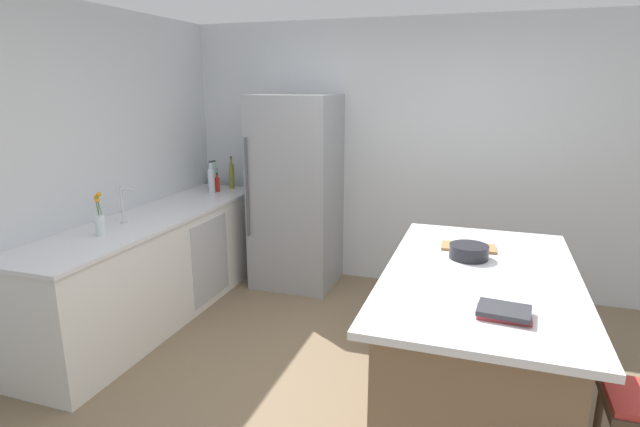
% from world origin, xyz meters
% --- Properties ---
extents(ground_plane, '(7.20, 7.20, 0.00)m').
position_xyz_m(ground_plane, '(0.00, 0.00, 0.00)').
color(ground_plane, '#7A664C').
extents(wall_rear, '(6.00, 0.10, 2.60)m').
position_xyz_m(wall_rear, '(0.00, 2.25, 1.30)').
color(wall_rear, silver).
rests_on(wall_rear, ground_plane).
extents(wall_left, '(0.10, 6.00, 2.60)m').
position_xyz_m(wall_left, '(-2.45, 0.00, 1.30)').
color(wall_left, silver).
rests_on(wall_left, ground_plane).
extents(counter_run_left, '(0.68, 2.75, 0.91)m').
position_xyz_m(counter_run_left, '(-2.07, 0.74, 0.46)').
color(counter_run_left, silver).
rests_on(counter_run_left, ground_plane).
extents(kitchen_island, '(1.11, 1.94, 0.90)m').
position_xyz_m(kitchen_island, '(0.60, 0.25, 0.46)').
color(kitchen_island, '#7A6047').
rests_on(kitchen_island, ground_plane).
extents(refrigerator, '(0.79, 0.72, 1.89)m').
position_xyz_m(refrigerator, '(-1.20, 1.86, 0.95)').
color(refrigerator, '#93969B').
rests_on(refrigerator, ground_plane).
extents(sink_faucet, '(0.15, 0.05, 0.30)m').
position_xyz_m(sink_faucet, '(-2.12, 0.46, 1.07)').
color(sink_faucet, silver).
rests_on(sink_faucet, counter_run_left).
extents(flower_vase, '(0.07, 0.07, 0.33)m').
position_xyz_m(flower_vase, '(-2.06, 0.12, 1.02)').
color(flower_vase, silver).
rests_on(flower_vase, counter_run_left).
extents(olive_oil_bottle, '(0.05, 0.05, 0.34)m').
position_xyz_m(olive_oil_bottle, '(-1.99, 1.99, 1.05)').
color(olive_oil_bottle, olive).
rests_on(olive_oil_bottle, counter_run_left).
extents(gin_bottle, '(0.08, 0.08, 0.31)m').
position_xyz_m(gin_bottle, '(-2.14, 1.90, 1.03)').
color(gin_bottle, '#8CB79E').
rests_on(gin_bottle, counter_run_left).
extents(hot_sauce_bottle, '(0.05, 0.05, 0.19)m').
position_xyz_m(hot_sauce_bottle, '(-2.06, 1.80, 0.99)').
color(hot_sauce_bottle, red).
rests_on(hot_sauce_bottle, counter_run_left).
extents(soda_bottle, '(0.07, 0.07, 0.32)m').
position_xyz_m(soda_bottle, '(-2.08, 1.72, 1.05)').
color(soda_bottle, silver).
rests_on(soda_bottle, counter_run_left).
extents(cookbook_stack, '(0.26, 0.21, 0.04)m').
position_xyz_m(cookbook_stack, '(0.71, -0.33, 0.93)').
color(cookbook_stack, '#A83338').
rests_on(cookbook_stack, kitchen_island).
extents(mixing_bowl, '(0.25, 0.25, 0.09)m').
position_xyz_m(mixing_bowl, '(0.51, 0.48, 0.95)').
color(mixing_bowl, black).
rests_on(mixing_bowl, kitchen_island).
extents(cutting_board, '(0.37, 0.21, 0.02)m').
position_xyz_m(cutting_board, '(0.50, 0.69, 0.91)').
color(cutting_board, '#9E7042').
rests_on(cutting_board, kitchen_island).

